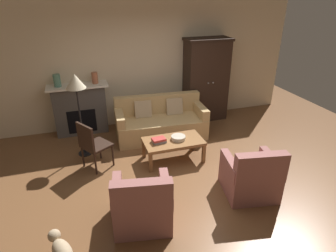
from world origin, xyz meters
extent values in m
plane|color=brown|center=(0.00, 0.00, 0.00)|extent=(9.60, 9.60, 0.00)
cube|color=beige|center=(0.00, 2.55, 1.40)|extent=(7.20, 0.10, 2.80)
cube|color=#4C4947|center=(-1.55, 2.30, 0.54)|extent=(1.10, 0.36, 1.08)
cube|color=black|center=(-1.55, 2.12, 0.34)|extent=(0.60, 0.01, 0.52)
cube|color=white|center=(-1.55, 2.28, 1.10)|extent=(1.26, 0.48, 0.04)
cube|color=black|center=(1.40, 2.22, 0.95)|extent=(1.00, 0.52, 1.90)
cube|color=black|center=(1.40, 2.22, 1.93)|extent=(1.06, 0.55, 0.06)
sphere|color=#ADAFB5|center=(1.34, 1.95, 0.99)|extent=(0.04, 0.04, 0.04)
sphere|color=#ADAFB5|center=(1.46, 1.95, 0.99)|extent=(0.04, 0.04, 0.04)
cube|color=tan|center=(0.07, 1.54, 0.22)|extent=(1.95, 0.96, 0.44)
cube|color=tan|center=(0.10, 1.88, 0.65)|extent=(1.91, 0.30, 0.42)
cube|color=tan|center=(-0.80, 1.60, 0.55)|extent=(0.21, 0.81, 0.22)
cube|color=tan|center=(0.95, 1.49, 0.55)|extent=(0.21, 0.81, 0.22)
cube|color=tan|center=(-0.26, 1.77, 0.61)|extent=(0.37, 0.21, 0.37)
cube|color=tan|center=(0.44, 1.72, 0.61)|extent=(0.37, 0.21, 0.37)
cube|color=olive|center=(0.03, 0.56, 0.39)|extent=(1.10, 0.60, 0.05)
cube|color=brown|center=(-0.48, 0.30, 0.18)|extent=(0.06, 0.06, 0.37)
cube|color=brown|center=(0.54, 0.30, 0.18)|extent=(0.06, 0.06, 0.37)
cube|color=brown|center=(-0.48, 0.82, 0.18)|extent=(0.06, 0.06, 0.37)
cube|color=brown|center=(0.54, 0.82, 0.18)|extent=(0.06, 0.06, 0.37)
cylinder|color=beige|center=(0.12, 0.56, 0.45)|extent=(0.27, 0.27, 0.07)
cube|color=gray|center=(-0.25, 0.57, 0.44)|extent=(0.25, 0.18, 0.04)
cube|color=#B73833|center=(-0.25, 0.56, 0.48)|extent=(0.26, 0.20, 0.04)
cylinder|color=slate|center=(-1.93, 2.28, 1.25)|extent=(0.14, 0.14, 0.26)
cylinder|color=#A86042|center=(-1.17, 2.28, 1.24)|extent=(0.13, 0.13, 0.24)
cube|color=#935B56|center=(-0.89, -0.82, 0.21)|extent=(0.89, 0.89, 0.42)
cube|color=#935B56|center=(-0.95, -1.13, 0.65)|extent=(0.78, 0.30, 0.46)
cube|color=#935B56|center=(-0.57, -0.88, 0.52)|extent=(0.25, 0.71, 0.20)
cube|color=#935B56|center=(-1.22, -0.76, 0.52)|extent=(0.25, 0.71, 0.20)
cube|color=#935B56|center=(0.86, -0.71, 0.21)|extent=(0.89, 0.89, 0.42)
cube|color=#935B56|center=(0.81, -1.02, 0.65)|extent=(0.78, 0.30, 0.46)
cube|color=#935B56|center=(1.19, -0.77, 0.52)|extent=(0.24, 0.71, 0.20)
cube|color=#935B56|center=(0.54, -0.65, 0.52)|extent=(0.24, 0.71, 0.20)
cube|color=black|center=(-1.35, 0.77, 0.43)|extent=(0.60, 0.60, 0.04)
cylinder|color=black|center=(-1.09, 0.71, 0.21)|extent=(0.04, 0.04, 0.41)
cylinder|color=black|center=(-1.29, 1.03, 0.21)|extent=(0.04, 0.04, 0.41)
cylinder|color=black|center=(-1.41, 0.51, 0.21)|extent=(0.04, 0.04, 0.41)
cylinder|color=black|center=(-1.61, 0.84, 0.21)|extent=(0.04, 0.04, 0.41)
cube|color=black|center=(-1.52, 0.67, 0.68)|extent=(0.26, 0.40, 0.45)
cylinder|color=black|center=(-1.57, 1.30, 0.01)|extent=(0.26, 0.26, 0.02)
cylinder|color=black|center=(-1.57, 1.30, 0.69)|extent=(0.03, 0.03, 1.37)
cone|color=beige|center=(-1.57, 1.30, 1.48)|extent=(0.36, 0.36, 0.26)
ellipsoid|color=tan|center=(-1.93, -1.30, 0.25)|extent=(0.33, 0.45, 0.22)
sphere|color=tan|center=(-2.02, -1.08, 0.31)|extent=(0.15, 0.15, 0.15)
camera|label=1|loc=(-1.50, -3.90, 2.96)|focal=30.86mm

